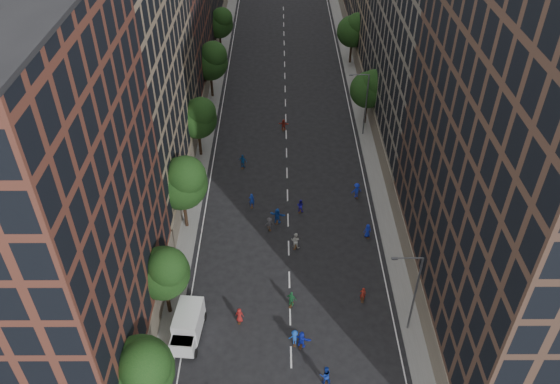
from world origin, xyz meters
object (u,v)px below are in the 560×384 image
(streetlamp_near, at_px, (413,290))
(skater_2, at_px, (325,375))
(streetlamp_far, at_px, (365,101))
(cargo_van, at_px, (188,326))

(streetlamp_near, xyz_separation_m, skater_2, (-7.62, -5.43, -4.20))
(streetlamp_near, xyz_separation_m, streetlamp_far, (0.00, 33.00, 0.00))
(streetlamp_near, bearing_deg, skater_2, -144.56)
(streetlamp_near, relative_size, cargo_van, 1.76)
(cargo_van, xyz_separation_m, skater_2, (11.83, -4.71, -0.42))
(streetlamp_far, height_order, cargo_van, streetlamp_far)
(streetlamp_near, bearing_deg, streetlamp_far, 90.00)
(cargo_van, relative_size, skater_2, 2.65)
(cargo_van, bearing_deg, streetlamp_near, 7.68)
(streetlamp_near, height_order, streetlamp_far, same)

